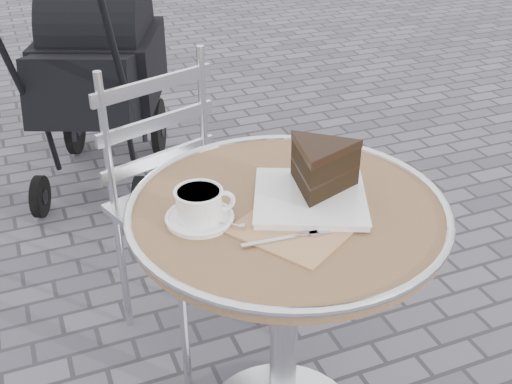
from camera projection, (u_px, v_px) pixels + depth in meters
name	position (u px, v px, depth m)	size (l,w,h in m)	color
cafe_table	(286.00, 266.00, 1.50)	(0.72, 0.72, 0.74)	silver
cappuccino_set	(200.00, 207.00, 1.35)	(0.15, 0.15, 0.07)	white
cake_plate_set	(318.00, 174.00, 1.42)	(0.39, 0.39, 0.13)	tan
bistro_chair	(174.00, 173.00, 1.92)	(0.51, 0.51, 0.89)	silver
baby_stroller	(98.00, 82.00, 2.82)	(0.79, 1.09, 1.03)	black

